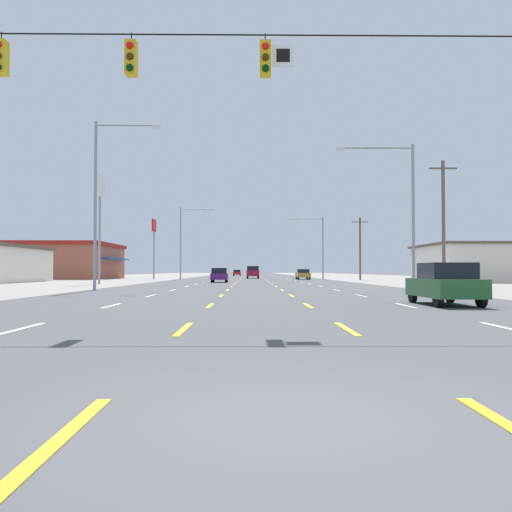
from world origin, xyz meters
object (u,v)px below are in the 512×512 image
object	(u,v)px
pole_sign_left_row_2	(154,233)
streetlight_right_row_1	(319,242)
streetlight_right_row_0	(404,204)
streetlight_left_row_0	(101,193)
hatchback_far_right_nearest	(445,284)
pole_sign_left_row_1	(100,198)
hatchback_inner_left_near	(220,275)
suv_center_turn_midfar	(253,272)
streetlight_left_row_1	(184,237)
sedan_far_right_mid	(303,274)
sedan_inner_left_far	(237,273)

from	to	relation	value
pole_sign_left_row_2	streetlight_right_row_1	distance (m)	24.18
streetlight_right_row_0	streetlight_left_row_0	bearing A→B (deg)	-180.00
hatchback_far_right_nearest	pole_sign_left_row_1	size ratio (longest dim) A/B	0.38
hatchback_far_right_nearest	streetlight_right_row_0	bearing A→B (deg)	79.09
pole_sign_left_row_2	streetlight_right_row_0	distance (m)	50.40
hatchback_inner_left_near	streetlight_left_row_0	world-z (taller)	streetlight_left_row_0
streetlight_left_row_0	streetlight_right_row_0	world-z (taller)	streetlight_left_row_0
suv_center_turn_midfar	pole_sign_left_row_1	bearing A→B (deg)	-112.80
suv_center_turn_midfar	pole_sign_left_row_2	bearing A→B (deg)	-155.72
pole_sign_left_row_2	streetlight_left_row_1	bearing A→B (deg)	-30.14
sedan_far_right_mid	suv_center_turn_midfar	world-z (taller)	suv_center_turn_midfar
sedan_inner_left_far	pole_sign_left_row_1	bearing A→B (deg)	-98.26
hatchback_inner_left_near	hatchback_far_right_nearest	bearing A→B (deg)	-74.55
sedan_far_right_mid	streetlight_right_row_0	xyz separation A→B (m)	(2.33, -41.27, 4.80)
streetlight_right_row_0	pole_sign_left_row_2	bearing A→B (deg)	118.45
suv_center_turn_midfar	sedan_inner_left_far	distance (m)	41.87
pole_sign_left_row_2	streetlight_right_row_0	size ratio (longest dim) A/B	0.94
pole_sign_left_row_2	streetlight_right_row_0	xyz separation A→B (m)	(24.00, -44.30, -1.29)
sedan_inner_left_far	streetlight_left_row_0	world-z (taller)	streetlight_left_row_0
sedan_inner_left_far	sedan_far_right_mid	bearing A→B (deg)	-78.38
hatchback_inner_left_near	sedan_inner_left_far	bearing A→B (deg)	89.81
hatchback_far_right_nearest	hatchback_inner_left_near	bearing A→B (deg)	105.45
hatchback_far_right_nearest	sedan_far_right_mid	bearing A→B (deg)	89.56
streetlight_left_row_0	sedan_far_right_mid	bearing A→B (deg)	67.62
hatchback_far_right_nearest	streetlight_right_row_1	bearing A→B (deg)	87.19
streetlight_left_row_0	streetlight_right_row_0	size ratio (longest dim) A/B	1.15
pole_sign_left_row_2	streetlight_right_row_1	size ratio (longest dim) A/B	0.99
streetlight_right_row_1	sedan_far_right_mid	bearing A→B (deg)	-173.43
pole_sign_left_row_2	streetlight_right_row_0	bearing A→B (deg)	-61.55
suv_center_turn_midfar	pole_sign_left_row_1	size ratio (longest dim) A/B	0.48
hatchback_inner_left_near	streetlight_right_row_1	distance (m)	23.04
sedan_inner_left_far	streetlight_right_row_1	world-z (taller)	streetlight_right_row_1
streetlight_left_row_0	pole_sign_left_row_1	bearing A→B (deg)	106.17
pole_sign_left_row_1	sedan_far_right_mid	bearing A→B (deg)	49.28
hatchback_far_right_nearest	streetlight_left_row_1	xyz separation A→B (m)	(-16.48, 55.88, 5.20)
streetlight_right_row_1	sedan_inner_left_far	bearing A→B (deg)	104.14
streetlight_right_row_0	suv_center_turn_midfar	bearing A→B (deg)	100.43
streetlight_right_row_0	sedan_inner_left_far	bearing A→B (deg)	97.92
hatchback_far_right_nearest	hatchback_inner_left_near	xyz separation A→B (m)	(-10.36, 37.48, 0.00)
sedan_far_right_mid	streetlight_right_row_0	bearing A→B (deg)	-86.77
hatchback_inner_left_near	streetlight_left_row_1	world-z (taller)	streetlight_left_row_1
hatchback_far_right_nearest	streetlight_left_row_1	distance (m)	58.49
sedan_far_right_mid	suv_center_turn_midfar	distance (m)	11.93
hatchback_inner_left_near	streetlight_right_row_0	bearing A→B (deg)	-60.44
hatchback_inner_left_near	streetlight_left_row_0	distance (m)	24.56
sedan_far_right_mid	streetlight_left_row_0	xyz separation A→B (m)	(-17.00, -41.27, 5.43)
streetlight_left_row_1	streetlight_right_row_1	size ratio (longest dim) A/B	1.15
pole_sign_left_row_2	pole_sign_left_row_1	bearing A→B (deg)	-90.00
sedan_far_right_mid	streetlight_right_row_1	distance (m)	5.11
hatchback_far_right_nearest	pole_sign_left_row_2	bearing A→B (deg)	109.91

